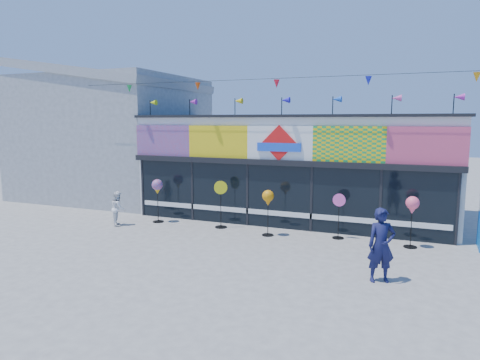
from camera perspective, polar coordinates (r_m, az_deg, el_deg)
The scene contains 10 objects.
ground at distance 12.63m, azimuth 0.60°, elevation -9.98°, with size 80.00×80.00×0.00m, color slate.
kite_shop at distance 17.78m, azimuth 7.55°, elevation 1.93°, with size 16.00×5.70×5.31m.
neighbour_building at distance 23.18m, azimuth -16.52°, elevation 5.92°, with size 8.18×7.20×6.87m.
spinner_0 at distance 16.63m, azimuth -10.96°, elevation -1.05°, with size 0.42×0.42×1.66m.
spinner_1 at distance 15.57m, azimuth -2.58°, elevation -3.09°, with size 0.46×0.44×1.72m.
spinner_2 at distance 14.45m, azimuth 3.76°, elevation -2.57°, with size 0.40×0.40×1.57m.
spinner_3 at distance 14.52m, azimuth 13.02°, elevation -4.56°, with size 0.42×0.38×1.50m.
spinner_4 at distance 14.07m, azimuth 22.00°, elevation -3.31°, with size 0.41×0.41×1.60m.
adult_man at distance 10.95m, azimuth 18.32°, elevation -8.26°, with size 0.66×0.43×1.81m, color #141740.
child at distance 16.62m, azimuth -15.93°, elevation -3.64°, with size 0.62×0.36×1.28m, color white.
Camera 1 is at (4.34, -11.20, 3.88)m, focal length 32.00 mm.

